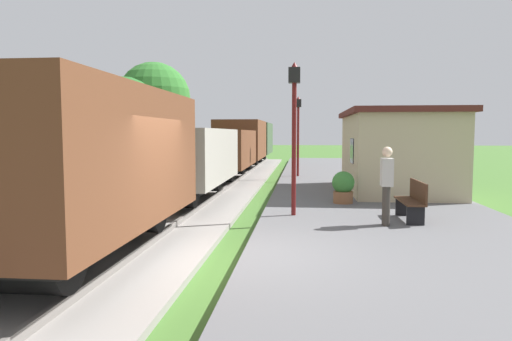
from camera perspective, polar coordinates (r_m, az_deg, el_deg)
name	(u,v)px	position (r m, az deg, el deg)	size (l,w,h in m)	color
ground_plane	(230,268)	(7.86, -3.24, -12.00)	(160.00, 160.00, 0.00)	#3D6628
platform_slab	(428,267)	(7.99, 20.54, -11.08)	(6.00, 60.00, 0.25)	#565659
track_ballast	(92,261)	(8.54, -19.64, -10.49)	(3.80, 60.00, 0.12)	gray
rail_near	(132,254)	(8.23, -15.06, -10.01)	(0.07, 60.00, 0.14)	slate
rail_far	(52,252)	(8.83, -23.94, -9.24)	(0.07, 60.00, 0.14)	slate
freight_train	(223,148)	(20.93, -4.11, 2.81)	(2.50, 32.60, 2.72)	brown
station_hut	(396,151)	(16.58, 16.95, 2.38)	(3.50, 5.80, 2.78)	tan
bench_near_hut	(413,200)	(11.18, 18.85, -3.46)	(0.42, 1.50, 0.91)	#422819
person_waiting	(387,183)	(10.33, 15.88, -1.45)	(0.25, 0.39, 1.71)	#38332D
potted_planter	(343,187)	(13.38, 10.76, -1.99)	(0.64, 0.64, 0.92)	brown
lamp_post_near	(294,110)	(11.18, 4.75, 7.46)	(0.28, 0.28, 3.70)	#591414
lamp_post_far	(298,121)	(21.49, 5.25, 6.10)	(0.28, 0.28, 3.70)	#591414
tree_trackside_far	(123,115)	(19.65, -16.11, 6.68)	(3.06, 3.06, 4.55)	#4C3823
tree_field_left	(154,99)	(26.60, -12.50, 8.69)	(4.01, 4.01, 6.19)	#4C3823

